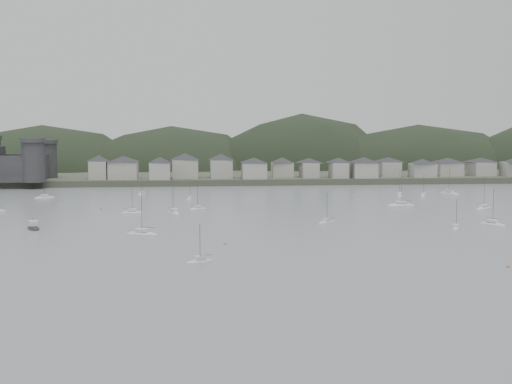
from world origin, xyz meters
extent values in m
plane|color=slate|center=(0.00, 0.00, 0.00)|extent=(900.00, 900.00, 0.00)
cube|color=#383D2D|center=(0.00, 295.00, 1.50)|extent=(900.00, 250.00, 3.00)
ellipsoid|color=black|center=(-110.87, 271.94, -10.14)|extent=(138.98, 92.48, 81.13)
ellipsoid|color=black|center=(-32.30, 272.87, -9.97)|extent=(132.08, 90.41, 79.74)
ellipsoid|color=black|center=(50.65, 272.93, -12.68)|extent=(133.88, 88.37, 101.41)
ellipsoid|color=black|center=(125.95, 267.91, -10.32)|extent=(165.81, 81.78, 82.55)
cylinder|color=#2E2E30|center=(-92.00, 166.00, 12.00)|extent=(10.00, 10.00, 18.00)
cylinder|color=#2E2E30|center=(-92.00, 194.00, 11.50)|extent=(10.00, 10.00, 17.00)
cube|color=#2E2E30|center=(-92.00, 180.00, 9.00)|extent=(3.50, 30.00, 12.00)
cube|color=#99988C|center=(-65.00, 181.96, 7.29)|extent=(8.34, 12.91, 8.59)
pyramid|color=#242529|center=(-65.00, 181.96, 13.09)|extent=(15.78, 15.78, 3.01)
cube|color=#99988C|center=(-53.32, 181.32, 7.18)|extent=(13.68, 13.35, 8.36)
pyramid|color=#242529|center=(-53.32, 181.32, 12.82)|extent=(20.07, 20.07, 2.93)
cube|color=#9E9A94|center=(-35.57, 176.02, 7.04)|extent=(9.78, 10.20, 8.08)
pyramid|color=#242529|center=(-35.57, 176.02, 12.49)|extent=(14.83, 14.83, 2.83)
cube|color=#99988C|center=(-23.51, 185.65, 7.55)|extent=(12.59, 13.33, 9.09)
pyramid|color=#242529|center=(-23.51, 185.65, 13.68)|extent=(19.24, 19.24, 3.18)
cube|color=#9E9A94|center=(-5.75, 184.10, 7.43)|extent=(10.74, 12.17, 8.87)
pyramid|color=#242529|center=(-5.75, 184.10, 13.42)|extent=(17.01, 17.01, 3.10)
cube|color=#99988C|center=(9.92, 177.53, 6.85)|extent=(11.63, 12.09, 7.69)
pyramid|color=#242529|center=(9.92, 177.53, 12.04)|extent=(17.61, 17.61, 2.69)
cube|color=#99988C|center=(25.25, 186.19, 6.72)|extent=(10.37, 9.35, 7.44)
pyramid|color=#242529|center=(25.25, 186.19, 11.74)|extent=(14.65, 14.65, 2.60)
cube|color=#99988C|center=(38.63, 183.79, 6.61)|extent=(8.24, 12.20, 7.22)
pyramid|color=#242529|center=(38.63, 183.79, 11.48)|extent=(15.17, 15.17, 2.53)
cube|color=#9E9A94|center=(52.50, 178.55, 6.73)|extent=(8.06, 10.91, 7.46)
pyramid|color=#242529|center=(52.50, 178.55, 11.77)|extent=(14.08, 14.08, 2.61)
cube|color=#99988C|center=(64.81, 177.06, 6.83)|extent=(11.73, 11.78, 7.66)
pyramid|color=#242529|center=(64.81, 177.06, 12.00)|extent=(17.46, 17.46, 2.68)
cube|color=#9E9A94|center=(80.64, 186.91, 6.67)|extent=(10.19, 13.02, 7.33)
pyramid|color=#242529|center=(80.64, 186.91, 11.62)|extent=(17.23, 17.23, 2.57)
cube|color=#9E9A94|center=(95.55, 178.06, 6.44)|extent=(11.70, 9.81, 6.88)
pyramid|color=#242529|center=(95.55, 178.06, 11.08)|extent=(15.97, 15.97, 2.41)
cube|color=#9E9A94|center=(112.40, 186.91, 6.50)|extent=(12.83, 12.48, 7.00)
pyramid|color=#242529|center=(112.40, 186.91, 11.22)|extent=(18.79, 18.79, 2.45)
cube|color=#9E9A94|center=(130.73, 187.42, 6.48)|extent=(11.07, 13.50, 6.97)
pyramid|color=#242529|center=(130.73, 187.42, 11.19)|extent=(18.25, 18.25, 2.44)
ellipsoid|color=beige|center=(85.92, 121.55, 0.05)|extent=(7.40, 10.04, 1.95)
cube|color=silver|center=(85.92, 121.55, 1.32)|extent=(3.51, 4.02, 0.70)
cylinder|color=#3F3F42|center=(85.92, 121.55, 6.29)|extent=(0.12, 0.12, 12.18)
cylinder|color=#3F3F42|center=(85.08, 120.01, 1.87)|extent=(2.19, 3.90, 0.10)
ellipsoid|color=beige|center=(-21.51, 111.48, 0.05)|extent=(3.77, 6.62, 1.26)
cube|color=silver|center=(-21.51, 111.48, 0.98)|extent=(1.97, 2.52, 0.70)
cylinder|color=#3F3F42|center=(-21.51, 111.48, 4.14)|extent=(0.12, 0.12, 7.89)
cylinder|color=#3F3F42|center=(-21.84, 112.56, 1.53)|extent=(0.92, 2.74, 0.10)
ellipsoid|color=beige|center=(-19.16, 78.54, 0.05)|extent=(6.72, 4.82, 1.30)
cube|color=silver|center=(-19.16, 78.54, 1.00)|extent=(2.67, 2.31, 0.70)
cylinder|color=#3F3F42|center=(-19.16, 78.54, 4.25)|extent=(0.12, 0.12, 8.11)
cylinder|color=#3F3F42|center=(-20.19, 79.08, 1.55)|extent=(2.64, 1.43, 0.10)
ellipsoid|color=beige|center=(-27.01, 68.62, 0.05)|extent=(5.95, 9.34, 1.78)
cube|color=silver|center=(-27.01, 68.62, 1.24)|extent=(2.98, 3.62, 0.70)
cylinder|color=#3F3F42|center=(-27.01, 68.62, 5.77)|extent=(0.12, 0.12, 11.14)
cylinder|color=#3F3F42|center=(-27.60, 67.13, 1.79)|extent=(1.58, 3.76, 0.10)
ellipsoid|color=beige|center=(76.11, 69.51, 0.05)|extent=(8.50, 6.87, 1.68)
cube|color=silver|center=(76.11, 69.51, 1.19)|extent=(3.47, 3.16, 0.70)
cylinder|color=#3F3F42|center=(76.11, 69.51, 5.45)|extent=(0.12, 0.12, 10.51)
cylinder|color=#3F3F42|center=(74.85, 70.34, 1.74)|extent=(3.21, 2.16, 0.10)
ellipsoid|color=beige|center=(62.46, 115.17, 0.05)|extent=(4.44, 8.55, 1.63)
cube|color=silver|center=(62.46, 115.17, 1.17)|extent=(2.41, 3.20, 0.70)
cylinder|color=#3F3F42|center=(62.46, 115.17, 5.31)|extent=(0.12, 0.12, 10.21)
cylinder|color=#3F3F42|center=(62.11, 116.60, 1.72)|extent=(0.95, 3.60, 0.10)
ellipsoid|color=beige|center=(-20.09, -8.88, 0.05)|extent=(6.25, 4.25, 1.20)
cube|color=silver|center=(-20.09, -8.88, 0.95)|extent=(2.46, 2.08, 0.70)
cylinder|color=#3F3F42|center=(-20.09, -8.88, 3.95)|extent=(0.12, 0.12, 7.50)
cylinder|color=#3F3F42|center=(-19.11, -9.33, 1.50)|extent=(2.49, 1.22, 0.10)
ellipsoid|color=beige|center=(-33.89, 26.98, 0.05)|extent=(9.14, 5.78, 1.74)
cube|color=silver|center=(-33.89, 26.98, 1.22)|extent=(3.54, 2.90, 0.70)
cylinder|color=#3F3F42|center=(-33.89, 26.98, 5.65)|extent=(0.12, 0.12, 10.90)
cylinder|color=#3F3F42|center=(-32.43, 27.55, 1.77)|extent=(3.69, 1.52, 0.10)
ellipsoid|color=beige|center=(51.64, 81.36, 0.05)|extent=(9.95, 3.38, 1.98)
cube|color=silver|center=(51.64, 81.36, 1.34)|extent=(3.50, 2.25, 0.70)
cylinder|color=#3F3F42|center=(51.64, 81.36, 6.37)|extent=(0.12, 0.12, 12.35)
cylinder|color=#3F3F42|center=(53.41, 81.40, 1.89)|extent=(4.45, 0.20, 0.10)
ellipsoid|color=beige|center=(61.52, 33.68, 0.05)|extent=(6.41, 8.36, 1.63)
cube|color=silver|center=(61.52, 33.68, 1.17)|extent=(3.00, 3.37, 0.70)
cylinder|color=#3F3F42|center=(61.52, 33.68, 5.30)|extent=(0.12, 0.12, 10.21)
cylinder|color=#3F3F42|center=(62.27, 34.95, 1.72)|extent=(1.96, 3.21, 0.10)
ellipsoid|color=beige|center=(71.66, 113.07, 0.05)|extent=(5.38, 7.35, 1.42)
cube|color=silver|center=(71.66, 113.07, 1.06)|extent=(2.56, 2.94, 0.70)
cylinder|color=#3F3F42|center=(71.66, 113.07, 4.65)|extent=(0.12, 0.12, 8.90)
cylinder|color=#3F3F42|center=(71.05, 114.20, 1.61)|extent=(1.61, 2.87, 0.10)
ellipsoid|color=beige|center=(-41.14, 132.04, 0.05)|extent=(4.55, 7.50, 1.43)
cube|color=silver|center=(-41.14, 132.04, 1.06)|extent=(2.32, 2.88, 0.70)
cylinder|color=#3F3F42|center=(-41.14, 132.04, 4.67)|extent=(0.12, 0.12, 8.93)
cylinder|color=#3F3F42|center=(-40.71, 130.82, 1.61)|extent=(1.17, 3.06, 0.10)
ellipsoid|color=beige|center=(16.78, 42.80, 0.05)|extent=(6.73, 5.59, 1.34)
cube|color=silver|center=(16.78, 42.80, 1.02)|extent=(2.77, 2.55, 0.70)
cylinder|color=#3F3F42|center=(16.78, 42.80, 4.39)|extent=(0.12, 0.12, 8.38)
cylinder|color=#3F3F42|center=(17.77, 42.11, 1.57)|extent=(2.53, 1.80, 0.10)
ellipsoid|color=beige|center=(-78.05, 122.18, 0.05)|extent=(8.38, 5.13, 1.60)
cube|color=silver|center=(-78.05, 122.18, 1.15)|extent=(3.23, 2.61, 0.70)
cylinder|color=#3F3F42|center=(-78.05, 122.18, 5.19)|extent=(0.12, 0.12, 9.99)
cylinder|color=#3F3F42|center=(-79.41, 122.67, 1.70)|extent=(3.41, 1.32, 0.10)
ellipsoid|color=beige|center=(48.48, 27.90, 0.05)|extent=(4.61, 6.35, 1.23)
cube|color=silver|center=(48.48, 27.90, 0.96)|extent=(2.20, 2.53, 0.70)
cylinder|color=#3F3F42|center=(48.48, 27.90, 4.04)|extent=(0.12, 0.12, 7.68)
cylinder|color=#3F3F42|center=(49.00, 26.93, 1.51)|extent=(1.38, 2.49, 0.10)
ellipsoid|color=beige|center=(-39.97, 70.91, 0.05)|extent=(7.42, 2.58, 1.47)
cube|color=silver|center=(-39.97, 70.91, 1.08)|extent=(2.62, 1.69, 0.70)
cylinder|color=#3F3F42|center=(-39.97, 70.91, 4.79)|extent=(0.12, 0.12, 9.18)
cylinder|color=#3F3F42|center=(-41.29, 70.87, 1.63)|extent=(3.31, 0.20, 0.10)
ellipsoid|color=black|center=(-63.32, 39.98, 0.05)|extent=(5.61, 8.04, 1.67)
cube|color=silver|center=(-63.32, 39.98, 1.54)|extent=(2.87, 2.95, 1.40)
cylinder|color=#3F3F42|center=(-63.32, 39.98, 2.44)|extent=(0.10, 0.10, 1.20)
sphere|color=#CB7843|center=(38.27, -19.70, 0.15)|extent=(0.70, 0.70, 0.70)
sphere|color=#CB7843|center=(45.49, 114.74, 0.15)|extent=(0.70, 0.70, 0.70)
sphere|color=#CB7843|center=(-51.24, 82.29, 0.15)|extent=(0.70, 0.70, 0.70)
sphere|color=#CB7843|center=(-13.97, 11.45, 0.15)|extent=(0.70, 0.70, 0.70)
sphere|color=#CB7843|center=(-69.00, 109.97, 0.15)|extent=(0.70, 0.70, 0.70)
camera|label=1|loc=(-22.39, -134.26, 25.63)|focal=45.04mm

